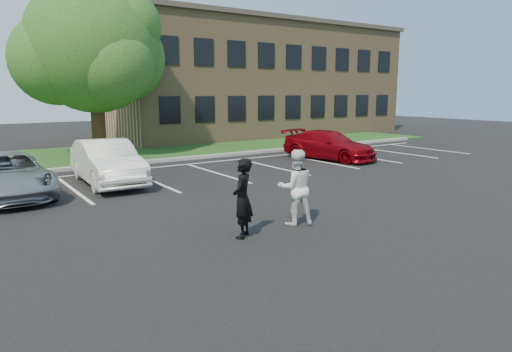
{
  "coord_description": "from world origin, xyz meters",
  "views": [
    {
      "loc": [
        -6.18,
        -8.08,
        3.3
      ],
      "look_at": [
        0.0,
        1.0,
        1.25
      ],
      "focal_mm": 32.0,
      "sensor_mm": 36.0,
      "label": 1
    }
  ],
  "objects_px": {
    "office_building": "(253,80)",
    "tree": "(95,49)",
    "car_red_compact": "(329,145)",
    "car_silver_minivan": "(7,175)",
    "man_white_shirt": "(296,188)",
    "car_white_sedan": "(107,162)",
    "man_black_suit": "(243,198)"
  },
  "relations": [
    {
      "from": "man_white_shirt",
      "to": "car_white_sedan",
      "type": "distance_m",
      "value": 8.12
    },
    {
      "from": "tree",
      "to": "man_black_suit",
      "type": "bearing_deg",
      "value": -94.42
    },
    {
      "from": "car_red_compact",
      "to": "man_black_suit",
      "type": "bearing_deg",
      "value": -154.64
    },
    {
      "from": "tree",
      "to": "car_red_compact",
      "type": "height_order",
      "value": "tree"
    },
    {
      "from": "man_black_suit",
      "to": "car_white_sedan",
      "type": "xyz_separation_m",
      "value": [
        -0.72,
        7.89,
        -0.12
      ]
    },
    {
      "from": "man_black_suit",
      "to": "car_red_compact",
      "type": "xyz_separation_m",
      "value": [
        10.06,
        7.87,
        -0.21
      ]
    },
    {
      "from": "tree",
      "to": "car_red_compact",
      "type": "bearing_deg",
      "value": -41.0
    },
    {
      "from": "car_silver_minivan",
      "to": "man_white_shirt",
      "type": "bearing_deg",
      "value": -54.26
    },
    {
      "from": "tree",
      "to": "man_white_shirt",
      "type": "height_order",
      "value": "tree"
    },
    {
      "from": "office_building",
      "to": "tree",
      "type": "bearing_deg",
      "value": -156.01
    },
    {
      "from": "office_building",
      "to": "tree",
      "type": "distance_m",
      "value": 14.91
    },
    {
      "from": "office_building",
      "to": "car_red_compact",
      "type": "distance_m",
      "value": 14.94
    },
    {
      "from": "man_white_shirt",
      "to": "car_red_compact",
      "type": "relative_size",
      "value": 0.39
    },
    {
      "from": "man_black_suit",
      "to": "car_silver_minivan",
      "type": "height_order",
      "value": "man_black_suit"
    },
    {
      "from": "office_building",
      "to": "man_white_shirt",
      "type": "height_order",
      "value": "office_building"
    },
    {
      "from": "tree",
      "to": "car_red_compact",
      "type": "distance_m",
      "value": 12.62
    },
    {
      "from": "car_silver_minivan",
      "to": "car_red_compact",
      "type": "height_order",
      "value": "car_silver_minivan"
    },
    {
      "from": "tree",
      "to": "car_silver_minivan",
      "type": "distance_m",
      "value": 10.58
    },
    {
      "from": "tree",
      "to": "car_silver_minivan",
      "type": "height_order",
      "value": "tree"
    },
    {
      "from": "tree",
      "to": "man_white_shirt",
      "type": "bearing_deg",
      "value": -88.4
    },
    {
      "from": "car_silver_minivan",
      "to": "car_red_compact",
      "type": "bearing_deg",
      "value": 0.12
    },
    {
      "from": "man_white_shirt",
      "to": "car_silver_minivan",
      "type": "height_order",
      "value": "man_white_shirt"
    },
    {
      "from": "man_white_shirt",
      "to": "car_red_compact",
      "type": "bearing_deg",
      "value": -117.51
    },
    {
      "from": "office_building",
      "to": "car_white_sedan",
      "type": "distance_m",
      "value": 20.98
    },
    {
      "from": "man_white_shirt",
      "to": "car_white_sedan",
      "type": "bearing_deg",
      "value": -53.25
    },
    {
      "from": "man_black_suit",
      "to": "car_silver_minivan",
      "type": "xyz_separation_m",
      "value": [
        -3.95,
        7.58,
        -0.21
      ]
    },
    {
      "from": "man_black_suit",
      "to": "man_white_shirt",
      "type": "height_order",
      "value": "man_white_shirt"
    },
    {
      "from": "man_white_shirt",
      "to": "tree",
      "type": "bearing_deg",
      "value": -68.53
    },
    {
      "from": "man_white_shirt",
      "to": "office_building",
      "type": "bearing_deg",
      "value": -101.6
    },
    {
      "from": "tree",
      "to": "car_silver_minivan",
      "type": "relative_size",
      "value": 1.75
    },
    {
      "from": "office_building",
      "to": "tree",
      "type": "relative_size",
      "value": 2.55
    },
    {
      "from": "office_building",
      "to": "man_white_shirt",
      "type": "bearing_deg",
      "value": -121.46
    }
  ]
}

